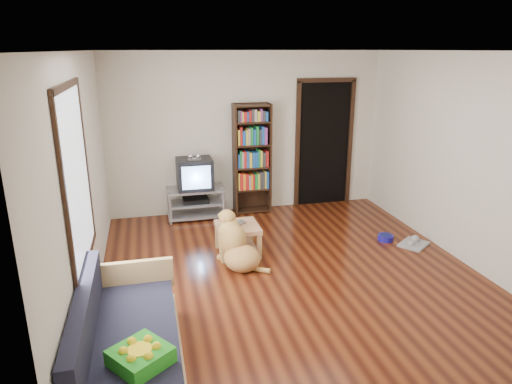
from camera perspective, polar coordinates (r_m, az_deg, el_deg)
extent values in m
plane|color=#5E2610|center=(5.63, 4.51, -10.32)|extent=(5.00, 5.00, 0.00)
plane|color=white|center=(4.98, 5.25, 17.17)|extent=(5.00, 5.00, 0.00)
plane|color=beige|center=(7.51, -1.18, 7.34)|extent=(4.50, 0.00, 4.50)
plane|color=beige|center=(3.04, 20.01, -9.42)|extent=(4.50, 0.00, 4.50)
plane|color=beige|center=(4.95, -20.73, 0.84)|extent=(0.00, 5.00, 5.00)
plane|color=beige|center=(6.23, 24.95, 3.59)|extent=(0.00, 5.00, 5.00)
cube|color=green|center=(3.62, -14.23, -19.30)|extent=(0.52, 0.52, 0.12)
imported|color=silver|center=(6.00, -2.27, -4.15)|extent=(0.36, 0.32, 0.02)
cylinder|color=navy|center=(6.81, 15.88, -5.51)|extent=(0.22, 0.22, 0.08)
cube|color=#9A9A9A|center=(6.77, 19.12, -6.18)|extent=(0.51, 0.49, 0.03)
cube|color=white|center=(4.42, -21.51, 1.54)|extent=(0.02, 1.30, 1.60)
cube|color=black|center=(4.28, -22.68, 12.16)|extent=(0.03, 1.42, 0.06)
cube|color=black|center=(4.69, -20.34, -8.13)|extent=(0.03, 1.42, 0.06)
cube|color=black|center=(3.75, -22.73, -1.30)|extent=(0.03, 0.06, 1.70)
cube|color=black|center=(5.09, -20.50, 3.64)|extent=(0.03, 0.06, 1.70)
cube|color=black|center=(7.94, 8.46, 5.87)|extent=(0.90, 0.02, 2.10)
cube|color=black|center=(7.76, 5.20, 5.73)|extent=(0.07, 0.05, 2.14)
cube|color=black|center=(8.12, 11.67, 5.96)|extent=(0.07, 0.05, 2.14)
cube|color=black|center=(7.79, 8.87, 13.66)|extent=(1.03, 0.05, 0.07)
cube|color=#99999E|center=(7.33, -7.60, 0.33)|extent=(0.90, 0.45, 0.04)
cube|color=#99999E|center=(7.40, -7.53, -1.38)|extent=(0.86, 0.42, 0.03)
cube|color=#99999E|center=(7.46, -7.47, -2.76)|extent=(0.90, 0.45, 0.04)
cylinder|color=#99999E|center=(7.18, -10.68, -2.12)|extent=(0.04, 0.04, 0.50)
cylinder|color=#99999E|center=(7.26, -4.06, -1.63)|extent=(0.04, 0.04, 0.50)
cylinder|color=#99999E|center=(7.56, -10.86, -1.13)|extent=(0.04, 0.04, 0.50)
cylinder|color=#99999E|center=(7.64, -4.56, -0.67)|extent=(0.04, 0.04, 0.50)
cube|color=black|center=(7.38, -7.54, -1.01)|extent=(0.40, 0.30, 0.07)
cube|color=black|center=(7.25, -7.68, 2.29)|extent=(0.55, 0.48, 0.48)
cube|color=black|center=(7.45, -7.85, 2.68)|extent=(0.40, 0.14, 0.36)
cube|color=#8CBFF2|center=(7.02, -7.46, 1.78)|extent=(0.44, 0.02, 0.36)
cube|color=silver|center=(7.15, -7.72, 4.12)|extent=(0.20, 0.07, 0.02)
sphere|color=silver|center=(7.13, -8.21, 4.44)|extent=(0.09, 0.09, 0.09)
sphere|color=silver|center=(7.14, -7.25, 4.50)|extent=(0.09, 0.09, 0.09)
cube|color=black|center=(7.39, -2.67, 4.00)|extent=(0.03, 0.30, 1.80)
cube|color=black|center=(7.52, 1.61, 4.24)|extent=(0.03, 0.30, 1.80)
cube|color=black|center=(7.58, -0.75, 4.36)|extent=(0.60, 0.02, 1.80)
cube|color=black|center=(7.70, -0.50, -2.19)|extent=(0.56, 0.28, 0.02)
cube|color=black|center=(7.58, -0.50, 0.44)|extent=(0.56, 0.28, 0.03)
cube|color=black|center=(7.48, -0.51, 3.15)|extent=(0.56, 0.28, 0.02)
cube|color=black|center=(7.40, -0.52, 5.93)|extent=(0.56, 0.28, 0.02)
cube|color=black|center=(7.34, -0.53, 8.76)|extent=(0.56, 0.28, 0.02)
cube|color=black|center=(7.30, -0.53, 10.78)|extent=(0.56, 0.28, 0.02)
cube|color=tan|center=(4.17, -15.00, -20.22)|extent=(0.80, 1.80, 0.22)
cube|color=#1E1E2D|center=(4.04, -15.26, -17.73)|extent=(0.74, 1.74, 0.18)
cube|color=#1E1E2D|center=(3.93, -20.69, -14.70)|extent=(0.12, 1.74, 0.40)
cube|color=tan|center=(4.69, -15.24, -10.04)|extent=(0.80, 0.06, 0.30)
cube|color=tan|center=(6.04, -2.32, -4.42)|extent=(0.55, 0.55, 0.06)
cube|color=tan|center=(6.14, -2.29, -6.76)|extent=(0.45, 0.45, 0.03)
cube|color=tan|center=(5.87, -4.11, -7.26)|extent=(0.06, 0.06, 0.34)
cube|color=#DAB070|center=(5.95, 0.39, -6.83)|extent=(0.06, 0.06, 0.34)
cube|color=tan|center=(6.29, -4.83, -5.51)|extent=(0.06, 0.06, 0.34)
cube|color=tan|center=(6.37, -0.64, -5.14)|extent=(0.06, 0.06, 0.34)
ellipsoid|color=#B88C46|center=(5.72, -1.75, -8.27)|extent=(0.60, 0.62, 0.33)
ellipsoid|color=#B48045|center=(5.77, -2.80, -6.06)|extent=(0.43, 0.45, 0.43)
ellipsoid|color=#D8B253|center=(5.80, -3.32, -4.82)|extent=(0.36, 0.35, 0.31)
ellipsoid|color=tan|center=(5.78, -3.65, -3.13)|extent=(0.28, 0.29, 0.19)
ellipsoid|color=tan|center=(5.87, -4.23, -3.04)|extent=(0.15, 0.19, 0.08)
sphere|color=black|center=(5.93, -4.65, -2.83)|extent=(0.04, 0.04, 0.04)
ellipsoid|color=#D78852|center=(5.72, -4.07, -3.47)|extent=(0.07, 0.08, 0.13)
ellipsoid|color=#B68E46|center=(5.80, -2.84, -3.15)|extent=(0.07, 0.08, 0.13)
cylinder|color=#B77946|center=(5.93, -4.32, -6.92)|extent=(0.11, 0.13, 0.36)
cylinder|color=#B98247|center=(6.00, -3.22, -6.60)|extent=(0.11, 0.13, 0.36)
sphere|color=tan|center=(6.03, -4.52, -8.14)|extent=(0.09, 0.09, 0.09)
sphere|color=gold|center=(6.10, -3.43, -7.81)|extent=(0.09, 0.09, 0.09)
cylinder|color=tan|center=(5.69, 0.30, -9.66)|extent=(0.29, 0.23, 0.07)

